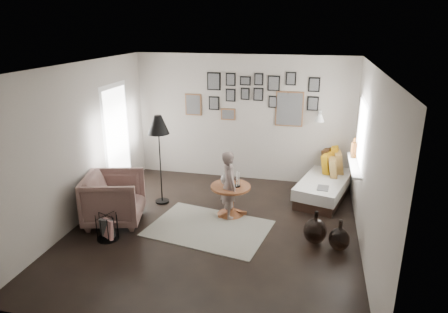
% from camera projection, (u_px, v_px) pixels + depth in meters
% --- Properties ---
extents(ground, '(4.80, 4.80, 0.00)m').
position_uv_depth(ground, '(214.00, 230.00, 6.44)').
color(ground, black).
rests_on(ground, ground).
extents(wall_back, '(4.50, 0.00, 4.50)m').
position_uv_depth(wall_back, '(242.00, 119.00, 8.24)').
color(wall_back, gray).
rests_on(wall_back, ground).
extents(wall_front, '(4.50, 0.00, 4.50)m').
position_uv_depth(wall_front, '(150.00, 230.00, 3.81)').
color(wall_front, gray).
rests_on(wall_front, ground).
extents(wall_left, '(0.00, 4.80, 4.80)m').
position_uv_depth(wall_left, '(80.00, 144.00, 6.51)').
color(wall_left, gray).
rests_on(wall_left, ground).
extents(wall_right, '(0.00, 4.80, 4.80)m').
position_uv_depth(wall_right, '(370.00, 165.00, 5.55)').
color(wall_right, gray).
rests_on(wall_right, ground).
extents(ceiling, '(4.80, 4.80, 0.00)m').
position_uv_depth(ceiling, '(213.00, 66.00, 5.61)').
color(ceiling, white).
rests_on(ceiling, wall_back).
extents(door_left, '(0.00, 2.14, 2.14)m').
position_uv_depth(door_left, '(117.00, 139.00, 7.70)').
color(door_left, white).
rests_on(door_left, wall_left).
extents(window_right, '(0.15, 1.32, 1.30)m').
position_uv_depth(window_right, '(354.00, 159.00, 6.92)').
color(window_right, white).
rests_on(window_right, wall_right).
extents(gallery_wall, '(2.74, 0.03, 1.08)m').
position_uv_depth(gallery_wall, '(257.00, 98.00, 8.02)').
color(gallery_wall, brown).
rests_on(gallery_wall, wall_back).
extents(wall_sconce, '(0.18, 0.36, 0.16)m').
position_uv_depth(wall_sconce, '(320.00, 118.00, 7.61)').
color(wall_sconce, white).
rests_on(wall_sconce, wall_back).
extents(rug, '(2.08, 1.62, 0.01)m').
position_uv_depth(rug, '(209.00, 228.00, 6.50)').
color(rug, beige).
rests_on(rug, ground).
extents(pedestal_table, '(0.69, 0.69, 0.54)m').
position_uv_depth(pedestal_table, '(231.00, 201.00, 6.90)').
color(pedestal_table, brown).
rests_on(pedestal_table, ground).
extents(vase, '(0.20, 0.20, 0.49)m').
position_uv_depth(vase, '(226.00, 177.00, 6.80)').
color(vase, black).
rests_on(vase, pedestal_table).
extents(candles, '(0.12, 0.12, 0.26)m').
position_uv_depth(candles, '(237.00, 180.00, 6.75)').
color(candles, black).
rests_on(candles, pedestal_table).
extents(daybed, '(1.20, 1.89, 0.86)m').
position_uv_depth(daybed, '(325.00, 182.00, 7.68)').
color(daybed, black).
rests_on(daybed, ground).
extents(magazine_on_daybed, '(0.22, 0.28, 0.01)m').
position_uv_depth(magazine_on_daybed, '(323.00, 188.00, 7.07)').
color(magazine_on_daybed, black).
rests_on(magazine_on_daybed, daybed).
extents(armchair, '(1.12, 1.10, 0.84)m').
position_uv_depth(armchair, '(114.00, 199.00, 6.60)').
color(armchair, brown).
rests_on(armchair, ground).
extents(armchair_cushion, '(0.46, 0.47, 0.17)m').
position_uv_depth(armchair_cushion, '(117.00, 194.00, 6.62)').
color(armchair_cushion, beige).
rests_on(armchair_cushion, armchair).
extents(floor_lamp, '(0.39, 0.39, 1.65)m').
position_uv_depth(floor_lamp, '(158.00, 128.00, 7.01)').
color(floor_lamp, black).
rests_on(floor_lamp, ground).
extents(magazine_basket, '(0.42, 0.42, 0.40)m').
position_uv_depth(magazine_basket, '(107.00, 227.00, 6.13)').
color(magazine_basket, black).
rests_on(magazine_basket, ground).
extents(demijohn_large, '(0.35, 0.35, 0.53)m').
position_uv_depth(demijohn_large, '(315.00, 231.00, 6.02)').
color(demijohn_large, black).
rests_on(demijohn_large, ground).
extents(demijohn_small, '(0.31, 0.31, 0.48)m').
position_uv_depth(demijohn_small, '(339.00, 239.00, 5.84)').
color(demijohn_small, black).
rests_on(demijohn_small, ground).
extents(child, '(0.45, 0.51, 1.18)m').
position_uv_depth(child, '(229.00, 185.00, 6.71)').
color(child, '#6B5954').
rests_on(child, ground).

